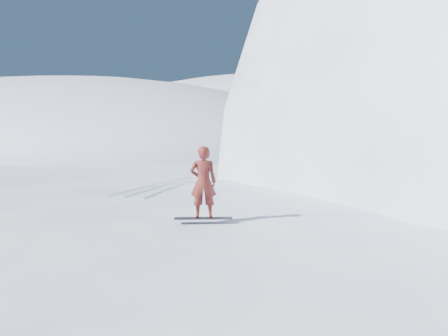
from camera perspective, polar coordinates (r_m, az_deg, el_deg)
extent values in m
plane|color=white|center=(14.36, -11.40, -13.68)|extent=(400.00, 400.00, 0.00)
ellipsoid|color=white|center=(16.16, -1.63, -11.48)|extent=(36.00, 28.00, 4.80)
ellipsoid|color=white|center=(105.76, -19.79, 2.03)|extent=(120.00, 70.00, 28.00)
ellipsoid|color=white|center=(130.01, 6.36, 2.74)|extent=(140.00, 90.00, 36.00)
ellipsoid|color=white|center=(20.16, -4.78, -8.21)|extent=(7.00, 6.30, 1.00)
ellipsoid|color=white|center=(15.22, 20.94, -12.83)|extent=(4.00, 3.60, 0.60)
cube|color=black|center=(11.54, -2.37, -5.76)|extent=(1.28, 0.90, 0.02)
imported|color=maroon|center=(11.42, -2.39, -1.61)|extent=(0.72, 0.65, 1.66)
ellipsoid|color=white|center=(74.13, -19.84, 0.98)|extent=(10.75, 8.60, 7.52)
cube|color=silver|center=(18.31, -8.10, -1.87)|extent=(0.88, 5.95, 0.04)
cube|color=silver|center=(18.06, -7.01, -1.95)|extent=(1.25, 5.89, 0.04)
cube|color=silver|center=(17.79, -5.78, -2.03)|extent=(1.77, 5.77, 0.04)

